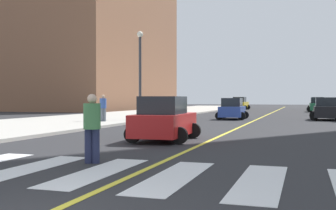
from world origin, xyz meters
TOP-DOWN VIEW (x-y plane):
  - sidewalk_kerb_west at (-12.20, 20.00)m, footprint 10.00×120.00m
  - crosswalk_paint at (0.00, 4.00)m, footprint 13.50×4.00m
  - lane_divider_paint at (0.00, 40.00)m, footprint 0.16×80.00m
  - low_rise_brick_west at (-27.15, 54.80)m, footprint 16.00×32.00m
  - car_green_nearest at (5.05, 49.86)m, footprint 2.50×3.97m
  - car_black_second at (5.12, 30.07)m, footprint 2.44×3.90m
  - car_yellow_third at (-5.42, 57.23)m, footprint 2.70×4.22m
  - car_blue_fourth at (-1.91, 28.85)m, footprint 2.42×3.82m
  - car_red_fifth at (-1.74, 11.21)m, footprint 2.54×3.98m
  - car_white_sixth at (5.32, 58.84)m, footprint 2.67×4.18m
  - pedestrian_crossing at (-1.67, 5.13)m, footprint 0.44×0.44m
  - pedestrian_walking_west at (-9.07, 20.49)m, footprint 0.43×0.43m
  - street_lamp at (-7.81, 23.90)m, footprint 0.44×0.44m

SIDE VIEW (x-z plane):
  - lane_divider_paint at x=0.00m, z-range 0.00..0.01m
  - crosswalk_paint at x=0.00m, z-range 0.00..0.01m
  - sidewalk_kerb_west at x=-12.20m, z-range 0.00..0.15m
  - car_blue_fourth at x=-1.91m, z-range -0.05..1.63m
  - car_black_second at x=5.12m, z-range -0.06..1.68m
  - car_red_fifth at x=-1.74m, z-range -0.06..1.69m
  - car_green_nearest at x=5.05m, z-range -0.06..1.71m
  - car_white_sixth at x=5.32m, z-range -0.06..1.77m
  - car_yellow_third at x=-5.42m, z-range -0.06..1.79m
  - pedestrian_crossing at x=-1.67m, z-range 0.09..1.87m
  - pedestrian_walking_west at x=-9.07m, z-range 0.24..1.99m
  - street_lamp at x=-7.81m, z-range 0.79..7.17m
  - low_rise_brick_west at x=-27.15m, z-range 0.00..23.08m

